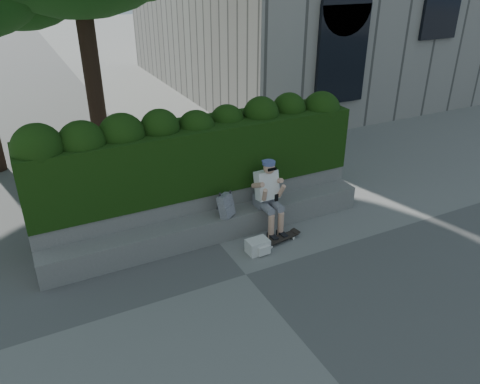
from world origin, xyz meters
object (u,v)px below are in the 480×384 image
skateboard (280,239)px  backpack_ground (258,246)px  person (268,194)px  backpack_plaid (226,206)px

skateboard → backpack_ground: (-0.52, -0.11, 0.06)m
skateboard → backpack_ground: size_ratio=2.00×
person → backpack_plaid: person is taller
backpack_ground → skateboard: bearing=10.0°
skateboard → backpack_plaid: bearing=136.6°
person → backpack_plaid: (-0.81, 0.08, -0.09)m
skateboard → backpack_plaid: 1.14m
person → backpack_plaid: bearing=174.2°
backpack_plaid → backpack_ground: bearing=-99.9°
person → backpack_ground: size_ratio=3.68×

